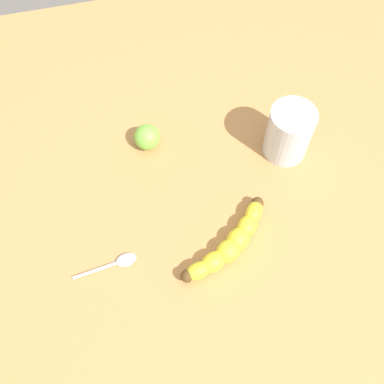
# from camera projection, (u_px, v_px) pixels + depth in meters

# --- Properties ---
(wooden_tabletop) EXTENTS (1.20, 1.20, 0.03)m
(wooden_tabletop) POSITION_uv_depth(u_px,v_px,m) (212.00, 209.00, 0.86)
(wooden_tabletop) COLOR #B68149
(wooden_tabletop) RESTS_ON ground
(banana) EXTENTS (0.13, 0.18, 0.04)m
(banana) POSITION_uv_depth(u_px,v_px,m) (230.00, 243.00, 0.80)
(banana) COLOR yellow
(banana) RESTS_ON wooden_tabletop
(smoothie_glass) EXTENTS (0.08, 0.08, 0.11)m
(smoothie_glass) POSITION_uv_depth(u_px,v_px,m) (289.00, 133.00, 0.86)
(smoothie_glass) COLOR silver
(smoothie_glass) RESTS_ON wooden_tabletop
(lime_fruit) EXTENTS (0.05, 0.05, 0.05)m
(lime_fruit) POSITION_uv_depth(u_px,v_px,m) (147.00, 137.00, 0.89)
(lime_fruit) COLOR #75C142
(lime_fruit) RESTS_ON wooden_tabletop
(teaspoon) EXTENTS (0.03, 0.11, 0.01)m
(teaspoon) POSITION_uv_depth(u_px,v_px,m) (122.00, 261.00, 0.80)
(teaspoon) COLOR silver
(teaspoon) RESTS_ON wooden_tabletop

